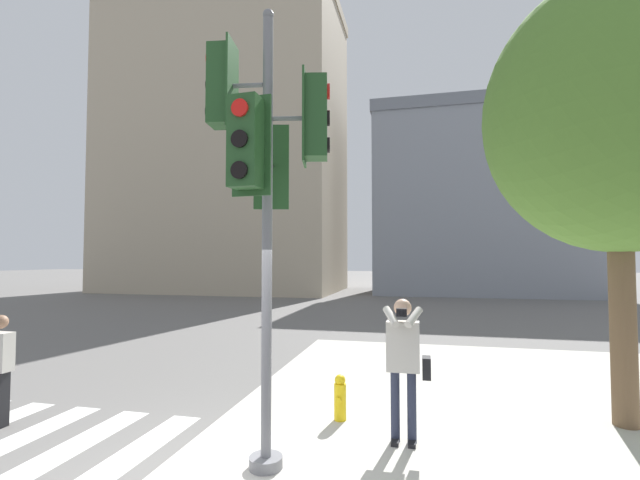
{
  "coord_description": "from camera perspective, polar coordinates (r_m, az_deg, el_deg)",
  "views": [
    {
      "loc": [
        2.25,
        -4.1,
        2.4
      ],
      "look_at": [
        1.12,
        0.75,
        2.62
      ],
      "focal_mm": 24.0,
      "sensor_mm": 36.0,
      "label": 1
    }
  ],
  "objects": [
    {
      "name": "traffic_signal_pole",
      "position": [
        4.84,
        -7.35,
        10.83
      ],
      "size": [
        1.38,
        1.38,
        5.02
      ],
      "color": "slate",
      "rests_on": "sidewalk_corner"
    },
    {
      "name": "building_left",
      "position": [
        34.44,
        -12.24,
        11.92
      ],
      "size": [
        17.31,
        9.74,
        21.89
      ],
      "color": "tan",
      "rests_on": "ground_plane"
    },
    {
      "name": "person_photographer",
      "position": [
        5.53,
        11.16,
        -14.92
      ],
      "size": [
        0.58,
        0.54,
        1.74
      ],
      "color": "black",
      "rests_on": "sidewalk_corner"
    },
    {
      "name": "sidewalk_corner",
      "position": [
        8.04,
        22.71,
        -19.06
      ],
      "size": [
        8.0,
        8.0,
        0.17
      ],
      "color": "#BCB7AD",
      "rests_on": "ground_plane"
    },
    {
      "name": "street_tree",
      "position": [
        7.38,
        34.8,
        13.53
      ],
      "size": [
        3.49,
        3.49,
        6.15
      ],
      "color": "brown",
      "rests_on": "sidewalk_corner"
    },
    {
      "name": "fire_hydrant",
      "position": [
        6.32,
        2.7,
        -20.25
      ],
      "size": [
        0.17,
        0.23,
        0.62
      ],
      "color": "yellow",
      "rests_on": "sidewalk_corner"
    },
    {
      "name": "building_right",
      "position": [
        32.25,
        20.75,
        4.86
      ],
      "size": [
        14.78,
        8.23,
        12.88
      ],
      "color": "gray",
      "rests_on": "ground_plane"
    }
  ]
}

